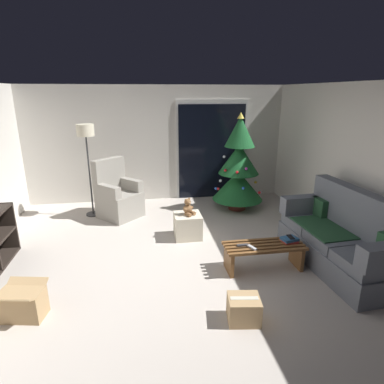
# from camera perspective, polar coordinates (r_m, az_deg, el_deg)

# --- Properties ---
(ground_plane) EXTENTS (7.00, 7.00, 0.00)m
(ground_plane) POSITION_cam_1_polar(r_m,az_deg,el_deg) (4.68, -3.56, -12.81)
(ground_plane) COLOR #BCB2A8
(wall_back) EXTENTS (5.72, 0.12, 2.50)m
(wall_back) POSITION_cam_1_polar(r_m,az_deg,el_deg) (7.18, -6.23, 8.48)
(wall_back) COLOR silver
(wall_back) RESTS_ON ground
(wall_right) EXTENTS (0.12, 6.00, 2.50)m
(wall_right) POSITION_cam_1_polar(r_m,az_deg,el_deg) (5.27, 28.84, 3.18)
(wall_right) COLOR silver
(wall_right) RESTS_ON ground
(patio_door_frame) EXTENTS (1.60, 0.02, 2.20)m
(patio_door_frame) POSITION_cam_1_polar(r_m,az_deg,el_deg) (7.30, 3.49, 7.50)
(patio_door_frame) COLOR silver
(patio_door_frame) RESTS_ON ground
(patio_door_glass) EXTENTS (1.50, 0.02, 2.10)m
(patio_door_glass) POSITION_cam_1_polar(r_m,az_deg,el_deg) (7.29, 3.51, 7.09)
(patio_door_glass) COLOR black
(patio_door_glass) RESTS_ON ground
(couch) EXTENTS (0.90, 1.98, 1.08)m
(couch) POSITION_cam_1_polar(r_m,az_deg,el_deg) (4.93, 25.04, -7.69)
(couch) COLOR slate
(couch) RESTS_ON ground
(coffee_table) EXTENTS (1.10, 0.40, 0.37)m
(coffee_table) POSITION_cam_1_polar(r_m,az_deg,el_deg) (4.57, 12.64, -10.45)
(coffee_table) COLOR brown
(coffee_table) RESTS_ON ground
(remote_silver) EXTENTS (0.10, 0.16, 0.02)m
(remote_silver) POSITION_cam_1_polar(r_m,az_deg,el_deg) (4.39, 10.59, -9.66)
(remote_silver) COLOR #ADADB2
(remote_silver) RESTS_ON coffee_table
(remote_graphite) EXTENTS (0.16, 0.05, 0.02)m
(remote_graphite) POSITION_cam_1_polar(r_m,az_deg,el_deg) (4.42, 8.99, -9.34)
(remote_graphite) COLOR #333338
(remote_graphite) RESTS_ON coffee_table
(book_stack) EXTENTS (0.24, 0.20, 0.07)m
(book_stack) POSITION_cam_1_polar(r_m,az_deg,el_deg) (4.67, 16.94, -8.12)
(book_stack) COLOR #A32D28
(book_stack) RESTS_ON coffee_table
(cell_phone) EXTENTS (0.07, 0.14, 0.01)m
(cell_phone) POSITION_cam_1_polar(r_m,az_deg,el_deg) (4.67, 17.15, -7.65)
(cell_phone) COLOR black
(cell_phone) RESTS_ON book_stack
(christmas_tree) EXTENTS (1.04, 1.03, 1.98)m
(christmas_tree) POSITION_cam_1_polar(r_m,az_deg,el_deg) (6.56, 8.29, 4.25)
(christmas_tree) COLOR #4C1E19
(christmas_tree) RESTS_ON ground
(armchair) EXTENTS (0.97, 0.97, 1.13)m
(armchair) POSITION_cam_1_polar(r_m,az_deg,el_deg) (6.39, -13.08, -0.82)
(armchair) COLOR gray
(armchair) RESTS_ON ground
(floor_lamp) EXTENTS (0.32, 0.32, 1.78)m
(floor_lamp) POSITION_cam_1_polar(r_m,az_deg,el_deg) (6.37, -18.33, 8.90)
(floor_lamp) COLOR #2D2D30
(floor_lamp) RESTS_ON ground
(ottoman) EXTENTS (0.44, 0.44, 0.41)m
(ottoman) POSITION_cam_1_polar(r_m,az_deg,el_deg) (5.40, -0.77, -6.02)
(ottoman) COLOR beige
(ottoman) RESTS_ON ground
(teddy_bear_chestnut) EXTENTS (0.21, 0.22, 0.29)m
(teddy_bear_chestnut) POSITION_cam_1_polar(r_m,az_deg,el_deg) (5.28, -0.71, -2.83)
(teddy_bear_chestnut) COLOR brown
(teddy_bear_chestnut) RESTS_ON ottoman
(cardboard_box_taped_mid_floor) EXTENTS (0.38, 0.34, 0.28)m
(cardboard_box_taped_mid_floor) POSITION_cam_1_polar(r_m,az_deg,el_deg) (3.67, 9.19, -19.90)
(cardboard_box_taped_mid_floor) COLOR tan
(cardboard_box_taped_mid_floor) RESTS_ON ground
(cardboard_box_open_near_shelf) EXTENTS (0.51, 0.51, 0.37)m
(cardboard_box_open_near_shelf) POSITION_cam_1_polar(r_m,az_deg,el_deg) (4.09, -27.99, -17.22)
(cardboard_box_open_near_shelf) COLOR tan
(cardboard_box_open_near_shelf) RESTS_ON ground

